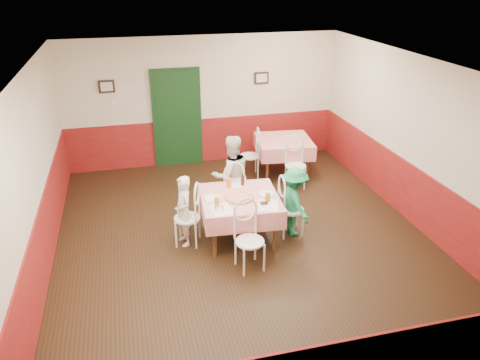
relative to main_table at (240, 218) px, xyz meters
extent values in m
plane|color=black|center=(0.05, -0.03, -0.38)|extent=(7.00, 7.00, 0.00)
plane|color=white|center=(0.05, -0.03, 2.42)|extent=(7.00, 7.00, 0.00)
cube|color=beige|center=(0.05, 3.47, 1.02)|extent=(6.00, 0.10, 2.80)
cube|color=beige|center=(0.05, -3.53, 1.02)|extent=(6.00, 0.10, 2.80)
cube|color=beige|center=(-2.95, -0.03, 1.02)|extent=(0.10, 7.00, 2.80)
cube|color=beige|center=(3.05, -0.03, 1.02)|extent=(0.10, 7.00, 2.80)
cube|color=maroon|center=(0.05, 3.46, 0.12)|extent=(6.00, 0.03, 1.00)
cube|color=maroon|center=(-2.94, -0.03, 0.12)|extent=(0.03, 7.00, 1.00)
cube|color=maroon|center=(3.03, -0.03, 0.12)|extent=(0.03, 7.00, 1.00)
cube|color=black|center=(-0.55, 3.42, 0.68)|extent=(0.96, 0.06, 2.10)
cube|color=black|center=(-1.95, 3.42, 1.48)|extent=(0.32, 0.03, 0.26)
cube|color=black|center=(1.35, 3.42, 1.48)|extent=(0.32, 0.03, 0.26)
cube|color=white|center=(-1.85, 3.42, 1.12)|extent=(0.10, 0.03, 0.10)
cube|color=red|center=(0.00, 0.00, 0.00)|extent=(1.31, 1.31, 0.77)
cube|color=red|center=(1.56, 2.40, 0.00)|extent=(1.25, 1.25, 0.77)
cylinder|color=#B74723|center=(-0.03, -0.06, 0.40)|extent=(0.47, 0.47, 0.03)
cylinder|color=white|center=(-0.44, 0.03, 0.39)|extent=(0.27, 0.27, 0.01)
cylinder|color=white|center=(0.43, -0.02, 0.39)|extent=(0.27, 0.27, 0.01)
cylinder|color=white|center=(0.05, 0.39, 0.39)|extent=(0.27, 0.27, 0.01)
cylinder|color=#BF7219|center=(-0.42, -0.23, 0.46)|extent=(0.08, 0.08, 0.14)
cylinder|color=#BF7219|center=(0.38, -0.27, 0.46)|extent=(0.08, 0.08, 0.14)
cylinder|color=#BF7219|center=(-0.09, 0.39, 0.46)|extent=(0.09, 0.09, 0.15)
cylinder|color=#381C0A|center=(0.14, 0.38, 0.49)|extent=(0.06, 0.06, 0.21)
cylinder|color=silver|center=(-0.46, -0.39, 0.43)|extent=(0.04, 0.04, 0.09)
cylinder|color=silver|center=(-0.37, -0.41, 0.43)|extent=(0.04, 0.04, 0.09)
cylinder|color=#B23319|center=(-0.46, -0.32, 0.43)|extent=(0.04, 0.04, 0.09)
cube|color=white|center=(-0.38, -0.35, 0.39)|extent=(0.32, 0.42, 0.00)
cube|color=white|center=(0.35, -0.39, 0.39)|extent=(0.40, 0.47, 0.00)
cube|color=black|center=(0.30, -0.33, 0.40)|extent=(0.12, 0.10, 0.02)
imported|color=gray|center=(-0.90, 0.07, 0.21)|extent=(0.35, 0.47, 1.17)
imported|color=gray|center=(0.07, 0.90, 0.36)|extent=(0.78, 0.64, 1.47)
imported|color=gray|center=(0.90, -0.07, 0.21)|extent=(0.56, 0.82, 1.18)
camera|label=1|loc=(-1.61, -6.43, 3.71)|focal=35.00mm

